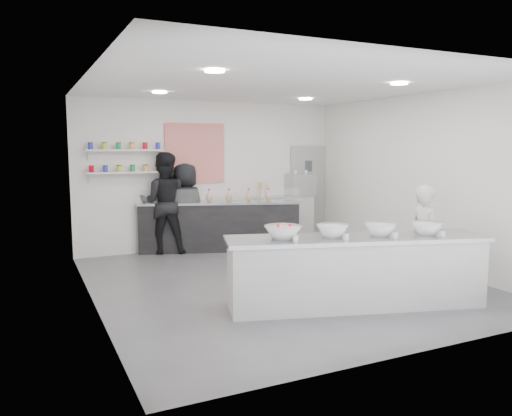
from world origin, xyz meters
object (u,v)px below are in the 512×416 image
at_px(espresso_machine, 301,185).
at_px(woman_prep, 425,238).
at_px(espresso_ledge, 282,219).
at_px(prep_counter, 356,271).
at_px(back_bar, 219,226).
at_px(staff_right, 186,207).
at_px(staff_left, 164,203).

xyz_separation_m(espresso_machine, woman_prep, (-0.32, -4.12, -0.47)).
bearing_deg(espresso_ledge, prep_counter, -105.62).
height_order(back_bar, espresso_ledge, espresso_ledge).
bearing_deg(back_bar, staff_right, 176.56).
relative_size(prep_counter, espresso_machine, 5.79).
xyz_separation_m(prep_counter, espresso_machine, (1.65, 4.27, 0.79)).
xyz_separation_m(espresso_ledge, espresso_machine, (0.45, 0.00, 0.74)).
height_order(espresso_ledge, espresso_machine, espresso_machine).
distance_m(espresso_machine, staff_right, 2.63).
bearing_deg(woman_prep, espresso_machine, 3.91).
height_order(back_bar, staff_right, staff_right).
bearing_deg(staff_left, espresso_machine, -161.04).
distance_m(espresso_ledge, espresso_machine, 0.87).
xyz_separation_m(espresso_ledge, staff_left, (-2.59, 0.07, 0.48)).
xyz_separation_m(prep_counter, staff_right, (-0.96, 4.34, 0.42)).
height_order(prep_counter, staff_right, staff_right).
relative_size(prep_counter, espresso_ledge, 2.47).
height_order(prep_counter, woman_prep, woman_prep).
bearing_deg(back_bar, espresso_machine, 23.74).
distance_m(prep_counter, back_bar, 4.11).
bearing_deg(woman_prep, espresso_ledge, 10.20).
relative_size(espresso_ledge, espresso_machine, 2.34).
bearing_deg(staff_right, staff_left, -14.60).
relative_size(back_bar, staff_left, 1.62).
bearing_deg(espresso_machine, espresso_ledge, 180.00).
distance_m(staff_left, staff_right, 0.45).
xyz_separation_m(back_bar, woman_prep, (1.67, -3.94, 0.28)).
relative_size(espresso_ledge, staff_left, 0.70).
bearing_deg(staff_left, woman_prep, 143.30).
bearing_deg(staff_left, staff_right, -159.73).
xyz_separation_m(staff_left, staff_right, (0.44, 0.00, -0.11)).
xyz_separation_m(back_bar, espresso_ledge, (1.53, 0.18, 0.02)).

